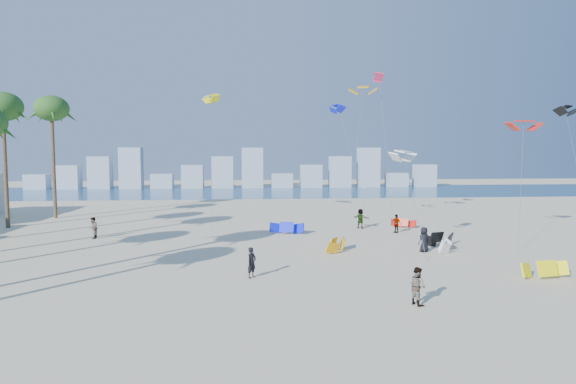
{
  "coord_description": "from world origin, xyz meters",
  "views": [
    {
      "loc": [
        -0.18,
        -19.61,
        7.44
      ],
      "look_at": [
        3.0,
        16.0,
        4.5
      ],
      "focal_mm": 30.19,
      "sensor_mm": 36.0,
      "label": 1
    }
  ],
  "objects": [
    {
      "name": "ground",
      "position": [
        0.0,
        0.0,
        0.0
      ],
      "size": [
        220.0,
        220.0,
        0.0
      ],
      "primitive_type": "plane",
      "color": "beige",
      "rests_on": "ground"
    },
    {
      "name": "ocean",
      "position": [
        0.0,
        72.0,
        0.01
      ],
      "size": [
        220.0,
        220.0,
        0.0
      ],
      "primitive_type": "plane",
      "color": "navy",
      "rests_on": "ground"
    },
    {
      "name": "kitesurfer_near",
      "position": [
        0.19,
        8.71,
        0.91
      ],
      "size": [
        0.77,
        0.79,
        1.83
      ],
      "primitive_type": "imported",
      "rotation": [
        0.0,
        0.0,
        0.85
      ],
      "color": "black",
      "rests_on": "ground"
    },
    {
      "name": "kitesurfer_mid",
      "position": [
        8.18,
        2.91,
        0.93
      ],
      "size": [
        0.98,
        1.1,
        1.87
      ],
      "primitive_type": "imported",
      "rotation": [
        0.0,
        0.0,
        1.94
      ],
      "color": "gray",
      "rests_on": "ground"
    },
    {
      "name": "kitesurfers_far",
      "position": [
        11.38,
        19.41,
        0.92
      ],
      "size": [
        42.57,
        20.02,
        1.92
      ],
      "color": "black",
      "rests_on": "ground"
    },
    {
      "name": "grounded_kites",
      "position": [
        11.59,
        16.92,
        0.47
      ],
      "size": [
        17.45,
        21.5,
        1.02
      ],
      "color": "orange",
      "rests_on": "ground"
    },
    {
      "name": "flying_kites",
      "position": [
        15.21,
        24.15,
        11.45
      ],
      "size": [
        38.45,
        23.82,
        16.03
      ],
      "color": "white",
      "rests_on": "ground"
    },
    {
      "name": "distant_skyline",
      "position": [
        -1.19,
        82.0,
        3.09
      ],
      "size": [
        85.0,
        3.0,
        8.4
      ],
      "color": "#9EADBF",
      "rests_on": "ground"
    }
  ]
}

